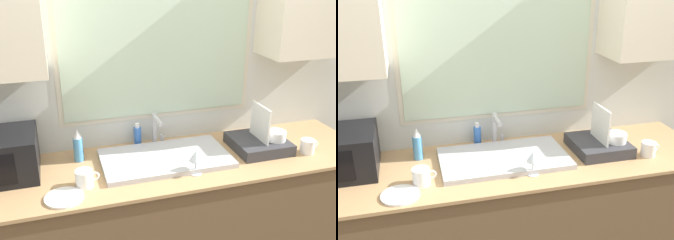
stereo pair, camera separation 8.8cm
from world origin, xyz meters
TOP-DOWN VIEW (x-y plane):
  - countertop at (0.00, 0.33)m, footprint 2.47×0.69m
  - wall_back at (0.00, 0.65)m, footprint 6.00×0.38m
  - sink_basin at (-0.04, 0.35)m, footprint 0.76×0.43m
  - faucet at (-0.04, 0.57)m, footprint 0.08×0.17m
  - dish_rack at (0.57, 0.33)m, footprint 0.33×0.34m
  - spray_bottle at (-0.54, 0.50)m, footprint 0.06×0.06m
  - soap_bottle at (-0.16, 0.60)m, footprint 0.05×0.05m
  - mug_near_sink at (-0.53, 0.19)m, footprint 0.13×0.09m
  - wine_glass at (0.07, 0.15)m, footprint 0.08×0.08m
  - mug_by_rack at (0.83, 0.19)m, footprint 0.12×0.09m
  - small_plate at (-0.65, 0.10)m, footprint 0.20×0.20m

SIDE VIEW (x-z plane):
  - countertop at x=0.00m, z-range 0.00..0.93m
  - small_plate at x=-0.65m, z-range 0.93..0.94m
  - sink_basin at x=-0.04m, z-range 0.93..0.96m
  - mug_by_rack at x=0.83m, z-range 0.93..1.02m
  - mug_near_sink at x=-0.53m, z-range 0.93..1.02m
  - dish_rack at x=0.57m, z-range 0.84..1.13m
  - soap_bottle at x=-0.16m, z-range 0.92..1.08m
  - spray_bottle at x=-0.54m, z-range 0.93..1.13m
  - wine_glass at x=0.07m, z-range 0.97..1.11m
  - faucet at x=-0.04m, z-range 0.95..1.16m
  - wall_back at x=0.00m, z-range 0.12..2.72m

